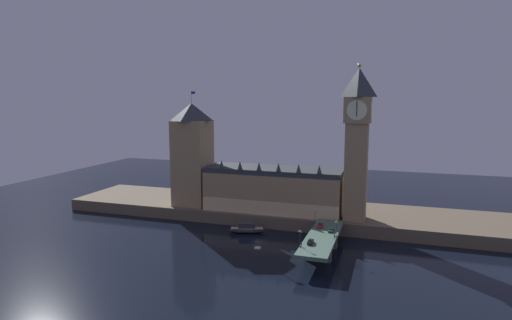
{
  "coord_description": "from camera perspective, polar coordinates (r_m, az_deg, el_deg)",
  "views": [
    {
      "loc": [
        52.47,
        -162.34,
        59.01
      ],
      "look_at": [
        -7.2,
        20.0,
        31.26
      ],
      "focal_mm": 30.0,
      "sensor_mm": 36.0,
      "label": 1
    }
  ],
  "objects": [
    {
      "name": "ground_plane",
      "position": [
        180.53,
        0.2,
        -10.85
      ],
      "size": [
        400.0,
        400.0,
        0.0
      ],
      "primitive_type": "plane",
      "color": "black"
    },
    {
      "name": "pedestrian_mid_walk",
      "position": [
        164.92,
        10.41,
        -9.95
      ],
      "size": [
        0.38,
        0.38,
        1.86
      ],
      "color": "black",
      "rests_on": "bridge"
    },
    {
      "name": "pedestrian_far_rail",
      "position": [
        176.99,
        7.68,
        -8.67
      ],
      "size": [
        0.38,
        0.38,
        1.6
      ],
      "color": "black",
      "rests_on": "bridge"
    },
    {
      "name": "street_lamp_near",
      "position": [
        153.58,
        5.88,
        -10.1
      ],
      "size": [
        1.34,
        0.6,
        6.19
      ],
      "color": "#2D3333",
      "rests_on": "bridge"
    },
    {
      "name": "clock_tower",
      "position": [
        190.0,
        13.32,
        2.73
      ],
      "size": [
        11.6,
        11.71,
        67.83
      ],
      "color": "#9E845B",
      "rests_on": "embankment"
    },
    {
      "name": "pedestrian_near_rail",
      "position": [
        155.01,
        6.06,
        -11.12
      ],
      "size": [
        0.38,
        0.38,
        1.6
      ],
      "color": "black",
      "rests_on": "bridge"
    },
    {
      "name": "embankment",
      "position": [
        215.52,
        3.42,
        -6.89
      ],
      "size": [
        220.0,
        42.0,
        5.67
      ],
      "color": "brown",
      "rests_on": "ground_plane"
    },
    {
      "name": "car_southbound_trail",
      "position": [
        173.28,
        9.96,
        -9.17
      ],
      "size": [
        1.99,
        4.33,
        1.3
      ],
      "color": "#235633",
      "rests_on": "bridge"
    },
    {
      "name": "street_lamp_mid",
      "position": [
        165.69,
        10.66,
        -8.78
      ],
      "size": [
        1.34,
        0.6,
        6.4
      ],
      "color": "#2D3333",
      "rests_on": "bridge"
    },
    {
      "name": "parliament_hall",
      "position": [
        205.65,
        2.41,
        -3.89
      ],
      "size": [
        64.97,
        21.9,
        24.44
      ],
      "color": "#9E845B",
      "rests_on": "embankment"
    },
    {
      "name": "victoria_tower",
      "position": [
        216.72,
        -8.47,
        0.79
      ],
      "size": [
        16.83,
        16.83,
        56.97
      ],
      "color": "#9E845B",
      "rests_on": "embankment"
    },
    {
      "name": "bridge",
      "position": [
        168.18,
        8.76,
        -10.55
      ],
      "size": [
        11.3,
        46.0,
        6.94
      ],
      "color": "#476656",
      "rests_on": "ground_plane"
    },
    {
      "name": "car_northbound_trail",
      "position": [
        158.41,
        7.27,
        -10.75
      ],
      "size": [
        1.85,
        4.47,
        1.56
      ],
      "color": "black",
      "rests_on": "bridge"
    },
    {
      "name": "car_northbound_lead",
      "position": [
        178.03,
        8.56,
        -8.62
      ],
      "size": [
        2.08,
        4.18,
        1.56
      ],
      "color": "red",
      "rests_on": "bridge"
    },
    {
      "name": "street_lamp_far",
      "position": [
        181.13,
        7.89,
        -7.14
      ],
      "size": [
        1.34,
        0.6,
        6.91
      ],
      "color": "#2D3333",
      "rests_on": "bridge"
    },
    {
      "name": "boat_upstream",
      "position": [
        191.24,
        -1.23,
        -9.22
      ],
      "size": [
        16.52,
        8.56,
        4.59
      ],
      "color": "#28282D",
      "rests_on": "ground_plane"
    }
  ]
}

